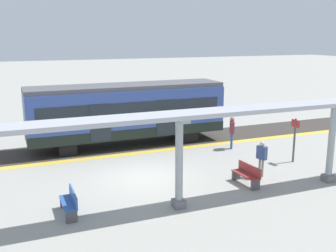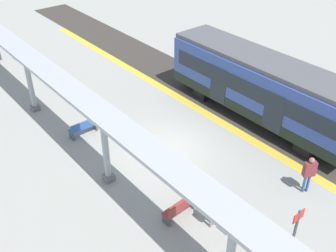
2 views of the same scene
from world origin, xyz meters
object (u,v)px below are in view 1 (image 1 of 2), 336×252
at_px(canopy_pillar_third, 179,163).
at_px(passenger_by_the_benches, 262,155).
at_px(train_near_carriage, 127,113).
at_px(canopy_pillar_fourth, 331,143).
at_px(bench_mid_platform, 247,174).
at_px(passenger_waiting_near_edge, 232,129).
at_px(bench_near_end, 70,202).
at_px(platform_info_sign, 295,136).

distance_m(canopy_pillar_third, passenger_by_the_benches, 5.05).
bearing_deg(train_near_carriage, canopy_pillar_third, -4.80).
distance_m(canopy_pillar_fourth, passenger_by_the_benches, 2.92).
xyz_separation_m(canopy_pillar_fourth, passenger_by_the_benches, (-1.64, -2.31, -0.70)).
height_order(canopy_pillar_third, bench_mid_platform, canopy_pillar_third).
bearing_deg(passenger_waiting_near_edge, train_near_carriage, -120.42).
bearing_deg(bench_mid_platform, train_near_carriage, -160.48).
xyz_separation_m(bench_near_end, passenger_by_the_benches, (-0.73, 8.49, 0.57)).
relative_size(canopy_pillar_third, passenger_waiting_near_edge, 1.89).
relative_size(canopy_pillar_third, canopy_pillar_fourth, 1.00).
bearing_deg(canopy_pillar_third, passenger_waiting_near_edge, 135.82).
bearing_deg(passenger_by_the_benches, canopy_pillar_third, -70.86).
height_order(bench_mid_platform, passenger_by_the_benches, passenger_by_the_benches).
distance_m(canopy_pillar_third, bench_near_end, 4.07).
height_order(bench_near_end, bench_mid_platform, same).
height_order(train_near_carriage, passenger_waiting_near_edge, train_near_carriage).
bearing_deg(passenger_by_the_benches, platform_info_sign, 112.96).
bearing_deg(platform_info_sign, canopy_pillar_third, -69.44).
xyz_separation_m(bench_near_end, passenger_waiting_near_edge, (-5.11, 9.61, 0.67)).
relative_size(canopy_pillar_fourth, bench_mid_platform, 2.21).
bearing_deg(passenger_waiting_near_edge, bench_near_end, -62.01).
distance_m(canopy_pillar_third, canopy_pillar_fourth, 7.04).
bearing_deg(canopy_pillar_fourth, bench_mid_platform, -106.56).
bearing_deg(bench_near_end, platform_info_sign, 99.52).
relative_size(train_near_carriage, canopy_pillar_third, 3.28).
xyz_separation_m(train_near_carriage, platform_info_sign, (6.22, 6.70, -0.50)).
relative_size(train_near_carriage, passenger_waiting_near_edge, 6.19).
distance_m(passenger_waiting_near_edge, passenger_by_the_benches, 4.53).
xyz_separation_m(train_near_carriage, canopy_pillar_fourth, (9.02, 6.28, -0.12)).
xyz_separation_m(train_near_carriage, bench_near_end, (8.10, -4.52, -1.38)).
bearing_deg(train_near_carriage, passenger_waiting_near_edge, 59.58).
distance_m(canopy_pillar_fourth, bench_mid_platform, 3.81).
bearing_deg(bench_near_end, canopy_pillar_third, 76.32).
bearing_deg(canopy_pillar_fourth, passenger_by_the_benches, -125.37).
bearing_deg(passenger_waiting_near_edge, platform_info_sign, 26.37).
bearing_deg(platform_info_sign, passenger_waiting_near_edge, -153.63).
bearing_deg(canopy_pillar_third, bench_near_end, -103.68).
distance_m(platform_info_sign, passenger_waiting_near_edge, 3.61).
bearing_deg(canopy_pillar_third, bench_mid_platform, 105.93).
bearing_deg(passenger_by_the_benches, bench_mid_platform, -61.56).
height_order(platform_info_sign, passenger_by_the_benches, platform_info_sign).
height_order(train_near_carriage, passenger_by_the_benches, train_near_carriage).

